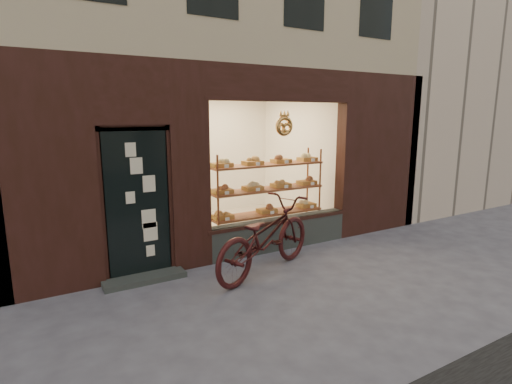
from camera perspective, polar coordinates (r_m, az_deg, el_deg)
ground at (r=5.37m, az=12.14°, el=-15.06°), size 90.00×90.00×0.00m
neighbor_right at (r=15.90m, az=25.98°, el=17.77°), size 12.00×7.00×9.00m
display_shelf at (r=7.30m, az=1.58°, el=-0.62°), size 2.20×0.45×1.70m
bicycle at (r=5.95m, az=1.31°, el=-6.41°), size 2.25×1.46×1.12m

